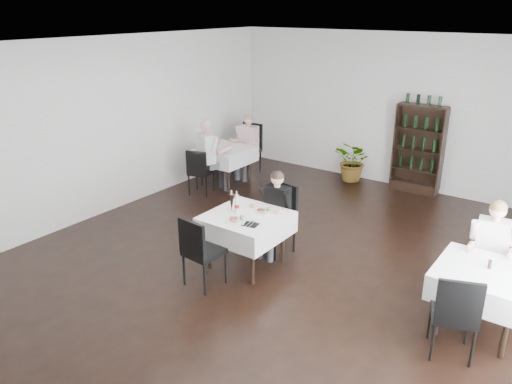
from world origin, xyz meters
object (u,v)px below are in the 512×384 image
wine_shelf (418,150)px  diner_main (275,207)px  main_table (246,225)px  potted_tree (354,161)px

wine_shelf → diner_main: 3.87m
main_table → potted_tree: size_ratio=1.21×
potted_tree → diner_main: bearing=-82.8°
main_table → diner_main: 0.55m
wine_shelf → main_table: 4.41m
potted_tree → diner_main: diner_main is taller
wine_shelf → main_table: size_ratio=1.70×
main_table → wine_shelf: bearing=78.2°
main_table → diner_main: (0.11, 0.53, 0.12)m
wine_shelf → diner_main: wine_shelf is taller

